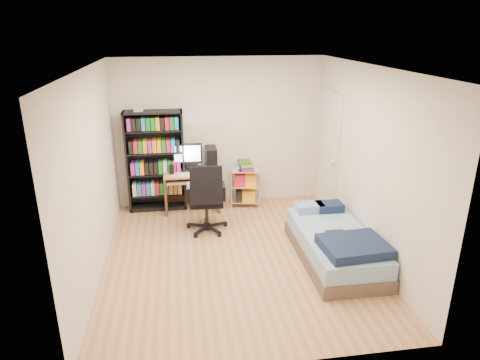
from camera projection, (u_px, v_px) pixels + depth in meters
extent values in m
cube|color=tan|center=(237.00, 258.00, 5.82)|extent=(3.50, 4.00, 0.04)
cube|color=silver|center=(236.00, 66.00, 4.95)|extent=(3.50, 4.00, 0.04)
cube|color=silver|center=(220.00, 132.00, 7.26)|extent=(3.50, 0.04, 2.50)
cube|color=silver|center=(271.00, 246.00, 3.51)|extent=(3.50, 0.04, 2.50)
cube|color=silver|center=(91.00, 176.00, 5.14)|extent=(0.04, 4.00, 2.50)
cube|color=silver|center=(369.00, 163.00, 5.63)|extent=(0.04, 4.00, 2.50)
cube|color=black|center=(156.00, 161.00, 7.08)|extent=(0.95, 0.32, 1.68)
cube|color=black|center=(158.00, 194.00, 7.28)|extent=(0.88, 0.29, 0.02)
cube|color=red|center=(158.00, 187.00, 7.23)|extent=(0.82, 0.25, 0.20)
cube|color=black|center=(157.00, 173.00, 7.16)|extent=(0.88, 0.29, 0.02)
cube|color=#1C87C9|center=(156.00, 167.00, 7.10)|extent=(0.82, 0.25, 0.20)
cube|color=black|center=(155.00, 152.00, 7.03)|extent=(0.88, 0.29, 0.02)
cube|color=orange|center=(155.00, 145.00, 6.98)|extent=(0.82, 0.25, 0.20)
cube|color=black|center=(154.00, 130.00, 6.91)|extent=(0.88, 0.29, 0.02)
cube|color=#1A7823|center=(153.00, 123.00, 6.85)|extent=(0.82, 0.25, 0.20)
cube|color=silver|center=(139.00, 109.00, 6.76)|extent=(0.15, 0.13, 0.07)
cube|color=tan|center=(191.00, 173.00, 7.08)|extent=(0.90, 0.49, 0.04)
cube|color=#392A1F|center=(166.00, 193.00, 7.14)|extent=(0.04, 0.49, 0.64)
cube|color=#392A1F|center=(217.00, 191.00, 7.26)|extent=(0.04, 0.49, 0.64)
cube|color=#392A1F|center=(191.00, 186.00, 7.41)|extent=(0.86, 0.03, 0.58)
cube|color=tan|center=(191.00, 180.00, 7.05)|extent=(0.81, 0.40, 0.02)
cube|color=black|center=(191.00, 179.00, 7.02)|extent=(0.40, 0.13, 0.02)
cube|color=black|center=(187.00, 153.00, 7.06)|extent=(0.49, 0.04, 0.32)
cube|color=silver|center=(187.00, 154.00, 7.04)|extent=(0.43, 0.01, 0.27)
cube|color=black|center=(211.00, 159.00, 7.10)|extent=(0.18, 0.38, 0.40)
cube|color=black|center=(172.00, 169.00, 6.97)|extent=(0.07, 0.07, 0.15)
cube|color=black|center=(200.00, 169.00, 6.99)|extent=(0.07, 0.07, 0.15)
cylinder|color=black|center=(207.00, 213.00, 6.49)|extent=(0.05, 0.05, 0.38)
cube|color=black|center=(206.00, 200.00, 6.42)|extent=(0.51, 0.51, 0.08)
cube|color=black|center=(206.00, 186.00, 6.10)|extent=(0.47, 0.17, 0.56)
cube|color=black|center=(189.00, 192.00, 6.35)|extent=(0.06, 0.30, 0.22)
cube|color=black|center=(224.00, 191.00, 6.40)|extent=(0.06, 0.30, 0.22)
cylinder|color=white|center=(231.00, 191.00, 7.23)|extent=(0.02, 0.02, 0.66)
cylinder|color=white|center=(260.00, 191.00, 7.22)|extent=(0.02, 0.02, 0.66)
cylinder|color=white|center=(232.00, 184.00, 7.54)|extent=(0.02, 0.02, 0.66)
cylinder|color=white|center=(259.00, 184.00, 7.54)|extent=(0.02, 0.02, 0.66)
cube|color=white|center=(245.00, 200.00, 7.46)|extent=(0.53, 0.41, 0.02)
cube|color=white|center=(245.00, 185.00, 7.37)|extent=(0.53, 0.41, 0.02)
cube|color=white|center=(246.00, 170.00, 7.27)|extent=(0.53, 0.41, 0.02)
cube|color=#A7172F|center=(246.00, 165.00, 7.24)|extent=(0.25, 0.29, 0.15)
cube|color=brown|center=(334.00, 253.00, 5.72)|extent=(0.90, 1.80, 0.18)
cube|color=#85ACC7|center=(335.00, 240.00, 5.66)|extent=(0.86, 1.76, 0.22)
cube|color=#142040|center=(354.00, 247.00, 5.15)|extent=(0.81, 0.68, 0.13)
cube|color=#A8CDEE|center=(309.00, 207.00, 6.25)|extent=(0.41, 0.27, 0.12)
cube|color=#142040|center=(329.00, 207.00, 6.28)|extent=(0.38, 0.27, 0.12)
cube|color=#3F2814|center=(337.00, 233.00, 5.58)|extent=(0.25, 0.20, 0.01)
cube|color=silver|center=(329.00, 153.00, 6.97)|extent=(0.05, 0.80, 2.00)
sphere|color=silver|center=(333.00, 162.00, 6.68)|extent=(0.08, 0.08, 0.08)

